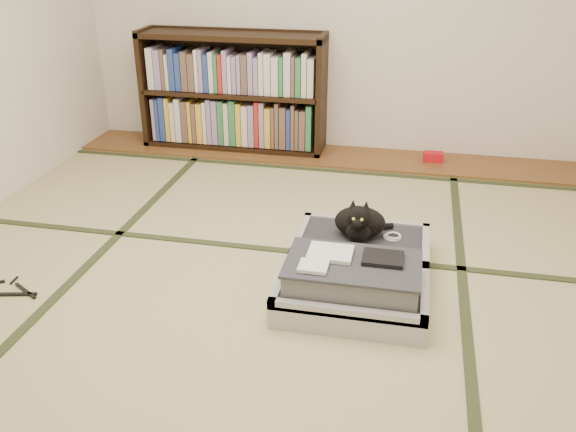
# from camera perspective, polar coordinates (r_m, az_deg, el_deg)

# --- Properties ---
(floor) EXTENTS (4.50, 4.50, 0.00)m
(floor) POSITION_cam_1_polar(r_m,az_deg,el_deg) (3.16, -2.23, -6.71)
(floor) COLOR tan
(floor) RESTS_ON ground
(wood_strip) EXTENTS (4.00, 0.50, 0.02)m
(wood_strip) POSITION_cam_1_polar(r_m,az_deg,el_deg) (4.92, 3.45, 5.66)
(wood_strip) COLOR brown
(wood_strip) RESTS_ON ground
(red_item) EXTENTS (0.15, 0.10, 0.07)m
(red_item) POSITION_cam_1_polar(r_m,az_deg,el_deg) (4.89, 13.43, 5.42)
(red_item) COLOR red
(red_item) RESTS_ON wood_strip
(tatami_borders) EXTENTS (4.00, 4.50, 0.01)m
(tatami_borders) POSITION_cam_1_polar(r_m,az_deg,el_deg) (3.57, -0.30, -2.51)
(tatami_borders) COLOR #2D381E
(tatami_borders) RESTS_ON ground
(bookcase) EXTENTS (1.48, 0.34, 0.95)m
(bookcase) POSITION_cam_1_polar(r_m,az_deg,el_deg) (5.02, -5.16, 11.27)
(bookcase) COLOR black
(bookcase) RESTS_ON wood_strip
(suitcase) EXTENTS (0.72, 0.96, 0.28)m
(suitcase) POSITION_cam_1_polar(r_m,az_deg,el_deg) (3.12, 6.38, -5.16)
(suitcase) COLOR #AFAEB3
(suitcase) RESTS_ON floor
(cat) EXTENTS (0.32, 0.32, 0.26)m
(cat) POSITION_cam_1_polar(r_m,az_deg,el_deg) (3.31, 6.74, -0.59)
(cat) COLOR black
(cat) RESTS_ON suitcase
(cable_coil) EXTENTS (0.10, 0.10, 0.02)m
(cable_coil) POSITION_cam_1_polar(r_m,az_deg,el_deg) (3.37, 9.77, -1.90)
(cable_coil) COLOR white
(cable_coil) RESTS_ON suitcase
(hanger) EXTENTS (0.41, 0.23, 0.01)m
(hanger) POSITION_cam_1_polar(r_m,az_deg,el_deg) (3.43, -25.24, -6.36)
(hanger) COLOR black
(hanger) RESTS_ON floor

